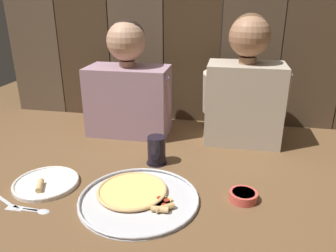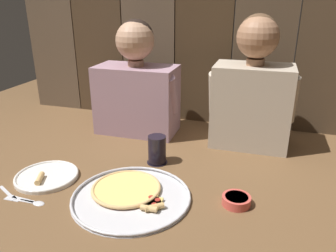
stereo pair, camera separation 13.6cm
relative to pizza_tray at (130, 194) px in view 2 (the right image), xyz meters
The scene contains 11 objects.
ground_plane 0.19m from the pizza_tray, 64.21° to the left, with size 3.20×3.20×0.00m, color brown.
pizza_tray is the anchor object (origin of this frame).
dinner_plate 0.37m from the pizza_tray, behind, with size 0.25×0.25×0.03m.
drinking_glass 0.28m from the pizza_tray, 88.05° to the left, with size 0.09×0.09×0.12m.
dipping_bowl 0.38m from the pizza_tray, ahead, with size 0.10×0.10×0.03m.
table_fork 0.45m from the pizza_tray, 165.01° to the right, with size 0.12×0.07×0.01m.
table_knife 0.38m from the pizza_tray, 158.42° to the right, with size 0.16×0.02×0.01m.
table_spoon 0.34m from the pizza_tray, 156.63° to the right, with size 0.14×0.03×0.01m.
diner_left 0.68m from the pizza_tray, 109.13° to the left, with size 0.45×0.22×0.58m.
diner_right 0.76m from the pizza_tray, 58.00° to the left, with size 0.39×0.22×0.61m.
wooden_backdrop_wall 1.04m from the pizza_tray, 84.46° to the left, with size 2.19×0.03×1.17m.
Camera 2 is at (0.35, -1.11, 0.68)m, focal length 35.28 mm.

